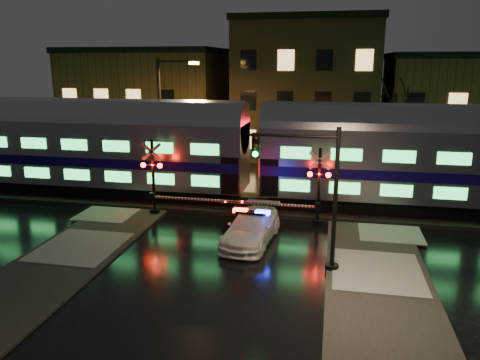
% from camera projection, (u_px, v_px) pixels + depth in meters
% --- Properties ---
extents(ground, '(120.00, 120.00, 0.00)m').
position_uv_depth(ground, '(234.00, 236.00, 22.83)').
color(ground, black).
rests_on(ground, ground).
extents(ballast, '(90.00, 4.20, 0.24)m').
position_uv_depth(ballast, '(252.00, 204.00, 27.55)').
color(ballast, black).
rests_on(ballast, ground).
extents(sidewalk_left, '(4.00, 20.00, 0.12)m').
position_uv_depth(sidewalk_left, '(40.00, 277.00, 18.34)').
color(sidewalk_left, '#2D2D2D').
rests_on(sidewalk_left, ground).
extents(sidewalk_right, '(4.00, 20.00, 0.12)m').
position_uv_depth(sidewalk_right, '(384.00, 311.00, 15.88)').
color(sidewalk_right, '#2D2D2D').
rests_on(sidewalk_right, ground).
extents(building_left, '(14.00, 10.00, 9.00)m').
position_uv_depth(building_left, '(150.00, 102.00, 45.11)').
color(building_left, '#533320').
rests_on(building_left, ground).
extents(building_mid, '(12.00, 11.00, 11.50)m').
position_uv_depth(building_mid, '(307.00, 90.00, 42.43)').
color(building_mid, brown).
rests_on(building_mid, ground).
extents(building_right, '(12.00, 10.00, 8.50)m').
position_uv_depth(building_right, '(459.00, 110.00, 39.85)').
color(building_right, '#533320').
rests_on(building_right, ground).
extents(train, '(51.00, 3.12, 5.92)m').
position_uv_depth(train, '(254.00, 150.00, 26.73)').
color(train, black).
rests_on(train, ballast).
extents(police_car, '(2.48, 5.10, 1.59)m').
position_uv_depth(police_car, '(251.00, 228.00, 21.90)').
color(police_car, white).
rests_on(police_car, ground).
extents(crossing_signal_right, '(5.76, 0.65, 4.08)m').
position_uv_depth(crossing_signal_right, '(311.00, 194.00, 23.93)').
color(crossing_signal_right, black).
rests_on(crossing_signal_right, ground).
extents(crossing_signal_left, '(5.96, 0.66, 4.22)m').
position_uv_depth(crossing_signal_left, '(159.00, 185.00, 25.48)').
color(crossing_signal_left, black).
rests_on(crossing_signal_left, ground).
extents(traffic_light, '(3.81, 0.69, 5.88)m').
position_uv_depth(traffic_light, '(312.00, 196.00, 18.38)').
color(traffic_light, black).
rests_on(traffic_light, ground).
extents(streetlight, '(2.85, 0.30, 8.51)m').
position_uv_depth(streetlight, '(164.00, 113.00, 31.45)').
color(streetlight, black).
rests_on(streetlight, ground).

